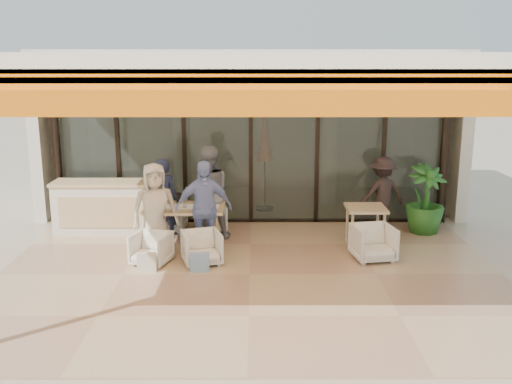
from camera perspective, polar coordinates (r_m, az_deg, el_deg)
ground at (r=9.10m, az=-0.62°, el=-8.37°), size 70.00×70.00×0.00m
terrace_floor at (r=9.10m, az=-0.62°, el=-8.34°), size 8.00×6.00×0.01m
terrace_structure at (r=8.20m, az=-0.70°, el=12.54°), size 8.00×6.00×3.40m
glass_storefront at (r=11.60m, az=-0.52°, el=4.52°), size 8.08×0.10×3.20m
interior_block at (r=13.82m, az=-0.43°, el=8.54°), size 9.05×3.62×3.52m
host_counter at (r=11.51m, az=-15.14°, el=-1.43°), size 1.85×0.65×1.04m
dining_table at (r=10.37m, az=-7.36°, el=-1.77°), size 1.50×0.90×0.93m
chair_far_left at (r=11.42m, az=-8.79°, el=-2.16°), size 0.71×0.67×0.71m
chair_far_right at (r=11.34m, az=-4.58°, el=-2.44°), size 0.69×0.66×0.60m
chair_near_left at (r=9.64m, az=-10.45°, el=-5.45°), size 0.71×0.69×0.60m
chair_near_right at (r=9.52m, az=-5.45°, el=-5.44°), size 0.74×0.72×0.62m
diner_navy at (r=10.84m, az=-9.26°, el=-0.69°), size 0.57×0.38×1.56m
diner_grey at (r=10.71m, az=-4.84°, el=-0.11°), size 1.00×0.86×1.78m
diner_cream at (r=9.97m, az=-10.07°, el=-1.74°), size 0.91×0.74×1.62m
diner_periwinkle at (r=9.85m, az=-5.25°, el=-1.63°), size 1.04×0.58×1.67m
tote_bag_cream at (r=9.31m, az=-10.85°, el=-6.98°), size 0.30×0.10×0.34m
tote_bag_blue at (r=9.19m, az=-5.66°, el=-7.07°), size 0.30×0.10×0.34m
side_table at (r=10.48m, az=10.91°, el=-2.03°), size 0.70×0.70×0.74m
side_chair at (r=9.86m, az=11.65°, el=-4.85°), size 0.75×0.72×0.67m
standing_woman at (r=11.50m, az=12.49°, el=-0.19°), size 1.07×0.78×1.49m
potted_palm at (r=11.54m, az=16.55°, el=-0.72°), size 0.96×0.96×1.36m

